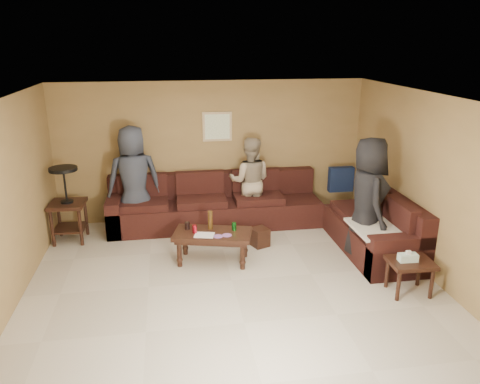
{
  "coord_description": "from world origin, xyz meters",
  "views": [
    {
      "loc": [
        -0.8,
        -5.7,
        3.18
      ],
      "look_at": [
        0.25,
        0.85,
        1.0
      ],
      "focal_mm": 35.0,
      "sensor_mm": 36.0,
      "label": 1
    }
  ],
  "objects": [
    {
      "name": "room",
      "position": [
        0.0,
        0.0,
        1.66
      ],
      "size": [
        5.6,
        5.5,
        2.5
      ],
      "color": "#B6AD9A",
      "rests_on": "ground"
    },
    {
      "name": "sectional_sofa",
      "position": [
        0.81,
        1.52,
        0.33
      ],
      "size": [
        4.65,
        2.9,
        0.97
      ],
      "color": "black",
      "rests_on": "ground"
    },
    {
      "name": "coffee_table",
      "position": [
        -0.2,
        0.63,
        0.4
      ],
      "size": [
        1.24,
        0.83,
        0.75
      ],
      "rotation": [
        0.0,
        0.0,
        -0.25
      ],
      "color": "black",
      "rests_on": "ground"
    },
    {
      "name": "end_table_left",
      "position": [
        -2.44,
        1.77,
        0.65
      ],
      "size": [
        0.57,
        0.57,
        1.25
      ],
      "rotation": [
        0.0,
        0.0,
        -0.05
      ],
      "color": "black",
      "rests_on": "ground"
    },
    {
      "name": "side_table_right",
      "position": [
        2.23,
        -0.68,
        0.4
      ],
      "size": [
        0.57,
        0.48,
        0.6
      ],
      "rotation": [
        0.0,
        0.0,
        -0.04
      ],
      "color": "black",
      "rests_on": "ground"
    },
    {
      "name": "waste_bin",
      "position": [
        0.61,
        1.06,
        0.15
      ],
      "size": [
        0.32,
        0.32,
        0.3
      ],
      "primitive_type": "cube",
      "rotation": [
        0.0,
        0.0,
        0.39
      ],
      "color": "black",
      "rests_on": "ground"
    },
    {
      "name": "wall_art",
      "position": [
        0.1,
        2.48,
        1.7
      ],
      "size": [
        0.52,
        0.04,
        0.52
      ],
      "color": "tan",
      "rests_on": "ground"
    },
    {
      "name": "person_left",
      "position": [
        -1.37,
        2.02,
        0.92
      ],
      "size": [
        0.99,
        0.75,
        1.84
      ],
      "primitive_type": "imported",
      "rotation": [
        0.0,
        0.0,
        3.33
      ],
      "color": "#292E39",
      "rests_on": "ground"
    },
    {
      "name": "person_middle",
      "position": [
        0.63,
        2.08,
        0.78
      ],
      "size": [
        0.88,
        0.76,
        1.57
      ],
      "primitive_type": "imported",
      "rotation": [
        0.0,
        0.0,
        2.9
      ],
      "color": "tan",
      "rests_on": "ground"
    },
    {
      "name": "person_right",
      "position": [
        2.1,
        0.45,
        0.93
      ],
      "size": [
        0.66,
        0.95,
        1.85
      ],
      "primitive_type": "imported",
      "rotation": [
        0.0,
        0.0,
        1.49
      ],
      "color": "black",
      "rests_on": "ground"
    }
  ]
}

